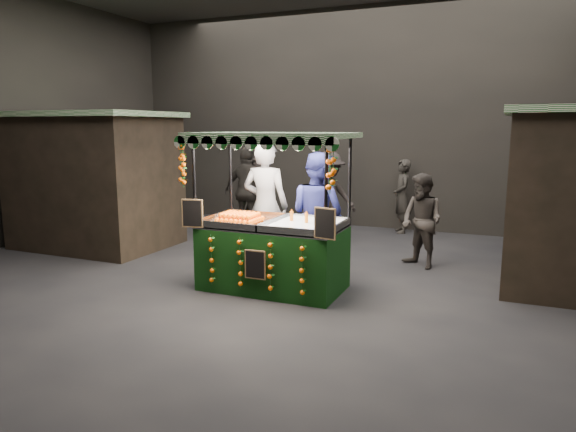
% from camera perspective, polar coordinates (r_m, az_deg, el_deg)
% --- Properties ---
extents(ground, '(12.00, 12.00, 0.00)m').
position_cam_1_polar(ground, '(7.82, -0.74, -7.55)').
color(ground, black).
rests_on(ground, ground).
extents(market_hall, '(12.10, 10.10, 5.05)m').
position_cam_1_polar(market_hall, '(7.54, -0.80, 17.81)').
color(market_hall, black).
rests_on(market_hall, ground).
extents(neighbour_stall_left, '(3.00, 2.20, 2.60)m').
position_cam_1_polar(neighbour_stall_left, '(10.83, -20.32, 3.77)').
color(neighbour_stall_left, black).
rests_on(neighbour_stall_left, ground).
extents(juice_stall, '(2.32, 1.36, 2.25)m').
position_cam_1_polar(juice_stall, '(7.46, -1.69, -2.87)').
color(juice_stall, black).
rests_on(juice_stall, ground).
extents(vendor_grey, '(0.80, 0.56, 2.09)m').
position_cam_1_polar(vendor_grey, '(8.53, -2.47, 1.12)').
color(vendor_grey, gray).
rests_on(vendor_grey, ground).
extents(vendor_blue, '(1.15, 1.03, 1.94)m').
position_cam_1_polar(vendor_blue, '(8.14, 3.25, 0.17)').
color(vendor_blue, navy).
rests_on(vendor_blue, ground).
extents(shopper_0, '(0.65, 0.45, 1.71)m').
position_cam_1_polar(shopper_0, '(11.16, -3.29, 2.16)').
color(shopper_0, black).
rests_on(shopper_0, ground).
extents(shopper_1, '(0.97, 0.93, 1.57)m').
position_cam_1_polar(shopper_1, '(8.89, 14.44, -0.53)').
color(shopper_1, '#2E2925').
rests_on(shopper_1, ground).
extents(shopper_2, '(1.12, 0.47, 1.91)m').
position_cam_1_polar(shopper_2, '(11.18, -4.42, 2.68)').
color(shopper_2, '#2A2622').
rests_on(shopper_2, ground).
extents(shopper_3, '(1.32, 1.32, 1.83)m').
position_cam_1_polar(shopper_3, '(10.63, 4.46, 2.11)').
color(shopper_3, '#282221').
rests_on(shopper_3, ground).
extents(shopper_4, '(0.92, 0.78, 1.61)m').
position_cam_1_polar(shopper_4, '(12.33, -14.71, 2.35)').
color(shopper_4, black).
rests_on(shopper_4, ground).
extents(shopper_6, '(0.59, 0.70, 1.62)m').
position_cam_1_polar(shopper_6, '(11.73, 12.36, 2.12)').
color(shopper_6, black).
rests_on(shopper_6, ground).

